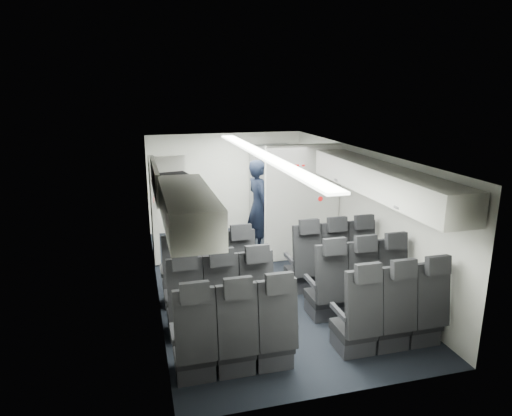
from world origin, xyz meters
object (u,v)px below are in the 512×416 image
galley_unit (270,188)px  carry_on_bag (173,181)px  seat_row_mid (291,295)px  flight_attendant (259,206)px  seat_row_rear (316,329)px  boarding_door (154,208)px  seat_row_front (272,270)px

galley_unit → carry_on_bag: carry_on_bag is taller
seat_row_mid → flight_attendant: flight_attendant is taller
seat_row_rear → carry_on_bag: size_ratio=8.67×
boarding_door → flight_attendant: 1.96m
boarding_door → seat_row_mid: bearing=-61.2°
seat_row_mid → flight_attendant: bearing=83.6°
seat_row_mid → flight_attendant: size_ratio=1.85×
seat_row_front → carry_on_bag: (-1.40, 0.31, 1.41)m
seat_row_front → seat_row_mid: same height
seat_row_mid → seat_row_rear: size_ratio=1.00×
seat_row_rear → carry_on_bag: carry_on_bag is taller
seat_row_front → galley_unit: size_ratio=1.75×
seat_row_mid → carry_on_bag: bearing=139.1°
seat_row_rear → carry_on_bag: (-1.40, 2.11, 1.41)m
galley_unit → seat_row_mid: bearing=-102.9°
seat_row_mid → seat_row_rear: bearing=-90.0°
seat_row_front → boarding_door: 2.71m
seat_row_rear → flight_attendant: bearing=85.1°
galley_unit → flight_attendant: (-0.63, -1.31, -0.05)m
seat_row_mid → galley_unit: galley_unit is taller
seat_row_rear → seat_row_front: bearing=90.0°
seat_row_rear → boarding_door: 4.25m
galley_unit → carry_on_bag: size_ratio=4.95×
seat_row_mid → seat_row_rear: 0.90m
seat_row_front → seat_row_rear: size_ratio=1.00×
galley_unit → seat_row_rear: bearing=-100.6°
seat_row_front → seat_row_mid: (0.00, -0.90, 0.00)m
flight_attendant → carry_on_bag: 2.54m
seat_row_rear → flight_attendant: 3.79m
seat_row_front → carry_on_bag: 2.01m
seat_row_front → boarding_door: bearing=128.2°
seat_row_front → seat_row_rear: (0.00, -1.80, 0.00)m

